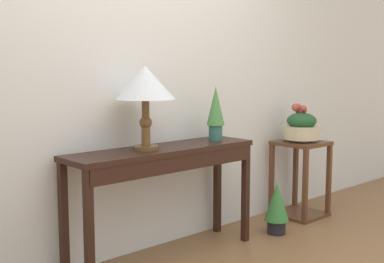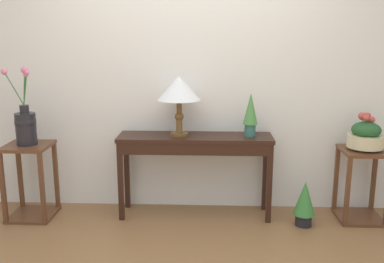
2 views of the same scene
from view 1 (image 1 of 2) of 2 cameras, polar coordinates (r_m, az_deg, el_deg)
back_wall_with_art at (r=3.39m, az=-7.23°, el=9.52°), size 9.00×0.10×2.80m
console_table at (r=3.26m, az=-3.03°, el=-3.76°), size 1.37×0.35×0.75m
table_lamp at (r=3.13m, az=-5.36°, el=5.25°), size 0.38×0.38×0.53m
potted_plant_on_console at (r=3.55m, az=2.71°, el=2.36°), size 0.13×0.13×0.38m
pedestal_stand_right at (r=4.38m, az=12.23°, el=-5.30°), size 0.39×0.39×0.65m
planter_bowl_wide_right at (r=4.31m, az=12.37°, el=0.56°), size 0.31×0.31×0.32m
potted_plant_floor at (r=3.90m, az=9.66°, el=-8.36°), size 0.19×0.19×0.40m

